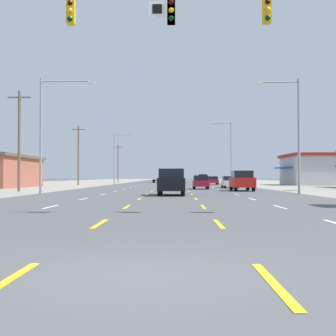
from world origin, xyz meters
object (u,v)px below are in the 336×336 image
Objects in this scene: hatchback_center_turn_midfar at (172,182)px; streetlight_left_row_0 at (47,126)px; suv_far_right_farthest at (203,178)px; box_truck_inner_left_distant_a at (158,175)px; suv_far_right_near at (242,180)px; hatchback_inner_right_mid at (201,182)px; streetlight_right_row_1 at (229,149)px; streetlight_left_row_1 at (117,155)px; suv_center_turn_nearest at (171,182)px; sedan_inner_left_distant_c at (162,179)px; sedan_far_right_farther at (213,180)px; sedan_far_right_far at (230,182)px; streetlight_right_row_0 at (295,128)px; sedan_center_turn_distant_b at (172,179)px.

hatchback_center_turn_midfar is 20.09m from streetlight_left_row_0.
hatchback_center_turn_midfar is 0.80× the size of suv_far_right_farthest.
box_truck_inner_left_distant_a reaches higher than suv_far_right_farthest.
box_truck_inner_left_distant_a reaches higher than hatchback_center_turn_midfar.
hatchback_center_turn_midfar is at bearing -97.15° from suv_far_right_farthest.
box_truck_inner_left_distant_a is at bearing 99.55° from suv_far_right_near.
suv_far_right_farthest reaches higher than hatchback_inner_right_mid.
suv_far_right_near is at bearing -94.63° from streetlight_right_row_1.
hatchback_center_turn_midfar is (-3.23, 1.28, 0.00)m from hatchback_inner_right_mid.
hatchback_inner_right_mid is 29.17m from streetlight_right_row_1.
box_truck_inner_left_distant_a is 0.80× the size of streetlight_left_row_1.
hatchback_center_turn_midfar is at bearing 158.41° from hatchback_inner_right_mid.
suv_center_turn_nearest is 1.26× the size of hatchback_inner_right_mid.
box_truck_inner_left_distant_a is (-3.80, 73.92, 0.81)m from suv_center_turn_nearest.
streetlight_left_row_0 is (-6.27, -99.81, 4.62)m from sedan_inner_left_distant_c.
suv_center_turn_nearest is 46.53m from streetlight_right_row_1.
sedan_far_right_farther is at bearing 150.58° from streetlight_right_row_1.
sedan_far_right_far is 0.41× the size of streetlight_right_row_1.
box_truck_inner_left_distant_a reaches higher than suv_center_turn_nearest.
streetlight_left_row_0 reaches higher than sedan_far_right_far.
sedan_far_right_farther is (-0.11, 24.55, 0.00)m from sedan_far_right_far.
hatchback_center_turn_midfar is at bearing -110.01° from streetlight_right_row_1.
suv_far_right_near reaches higher than hatchback_inner_right_mid.
streetlight_left_row_0 reaches higher than streetlight_left_row_1.
hatchback_center_turn_midfar is 55.46m from box_truck_inner_left_distant_a.
suv_far_right_farthest is (-0.26, 25.38, 0.27)m from sedan_far_right_farther.
sedan_far_right_far is 0.49× the size of streetlight_left_row_0.
hatchback_inner_right_mid is at bearing -85.43° from sedan_inner_left_distant_c.
hatchback_inner_right_mid is 0.44× the size of streetlight_left_row_1.
suv_center_turn_nearest is 23.29m from sedan_far_right_far.
suv_center_turn_nearest is 0.45× the size of streetlight_right_row_1.
streetlight_right_row_0 reaches higher than sedan_far_right_farther.
sedan_inner_left_distant_c is (0.21, 27.54, -1.08)m from box_truck_inner_left_distant_a.
hatchback_center_turn_midfar reaches higher than sedan_center_turn_distant_b.
streetlight_left_row_0 is (-13.00, -15.66, 4.60)m from hatchback_inner_right_mid.
streetlight_left_row_1 reaches higher than hatchback_center_turn_midfar.
streetlight_right_row_1 is at bearing 0.00° from streetlight_left_row_1.
suv_far_right_near is at bearing -83.89° from sedan_center_turn_distant_b.
suv_center_turn_nearest is 10.90m from streetlight_left_row_0.
suv_far_right_farthest is 0.54× the size of streetlight_right_row_0.
sedan_far_right_far is (0.17, 11.44, -0.27)m from suv_far_right_near.
suv_far_right_farthest is at bearing 58.43° from streetlight_left_row_1.
suv_far_right_near is at bearing -90.11° from sedan_far_right_farther.
hatchback_inner_right_mid is 0.87× the size of sedan_inner_left_distant_c.
streetlight_left_row_0 is (-9.77, -16.94, 4.60)m from hatchback_center_turn_midfar.
streetlight_right_row_1 is (19.48, 43.59, 0.85)m from streetlight_left_row_0.
suv_far_right_near is 1.26× the size of hatchback_inner_right_mid.
streetlight_left_row_1 is at bearing 126.30° from sedan_far_right_far.
hatchback_inner_right_mid is 57.04m from box_truck_inner_left_distant_a.
streetlight_left_row_1 is 0.82× the size of streetlight_right_row_1.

